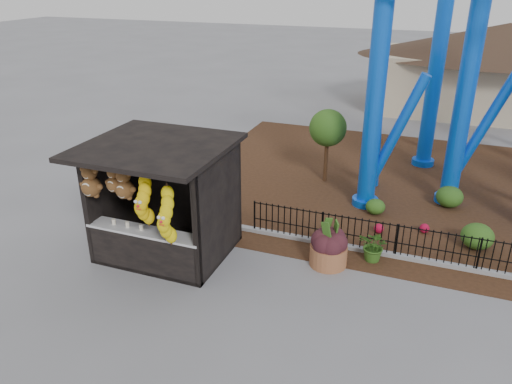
% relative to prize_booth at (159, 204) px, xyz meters
% --- Properties ---
extents(ground, '(120.00, 120.00, 0.00)m').
position_rel_prize_booth_xyz_m(ground, '(3.02, -0.90, -1.54)').
color(ground, slate).
rests_on(ground, ground).
extents(mulch_bed, '(18.00, 12.00, 0.02)m').
position_rel_prize_booth_xyz_m(mulch_bed, '(7.02, 7.10, -1.53)').
color(mulch_bed, '#331E11').
rests_on(mulch_bed, ground).
extents(curb, '(18.00, 0.18, 0.12)m').
position_rel_prize_booth_xyz_m(curb, '(7.02, 2.10, -1.48)').
color(curb, gray).
rests_on(curb, ground).
extents(prize_booth, '(3.50, 3.40, 3.12)m').
position_rel_prize_booth_xyz_m(prize_booth, '(0.00, 0.00, 0.00)').
color(prize_booth, black).
rests_on(prize_booth, ground).
extents(picket_fence, '(12.20, 0.06, 1.00)m').
position_rel_prize_booth_xyz_m(picket_fence, '(7.92, 2.10, -1.04)').
color(picket_fence, black).
rests_on(picket_fence, ground).
extents(terracotta_planter, '(1.27, 1.27, 0.55)m').
position_rel_prize_booth_xyz_m(terracotta_planter, '(4.22, 1.14, -1.26)').
color(terracotta_planter, '#975A37').
rests_on(terracotta_planter, ground).
extents(planter_foliage, '(0.70, 0.70, 0.64)m').
position_rel_prize_booth_xyz_m(planter_foliage, '(4.22, 1.14, -0.67)').
color(planter_foliage, '#321419').
rests_on(planter_foliage, terracotta_planter).
extents(potted_plant, '(0.99, 0.93, 0.87)m').
position_rel_prize_booth_xyz_m(potted_plant, '(5.31, 1.74, -1.10)').
color(potted_plant, '#2D5E1B').
rests_on(potted_plant, ground).
extents(landscaping, '(8.36, 3.38, 0.70)m').
position_rel_prize_booth_xyz_m(landscaping, '(8.23, 4.63, -1.22)').
color(landscaping, '#2A5017').
rests_on(landscaping, mulch_bed).
extents(pavilion, '(15.00, 15.00, 4.80)m').
position_rel_prize_booth_xyz_m(pavilion, '(9.02, 19.10, 1.53)').
color(pavilion, '#BFAD8C').
rests_on(pavilion, ground).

